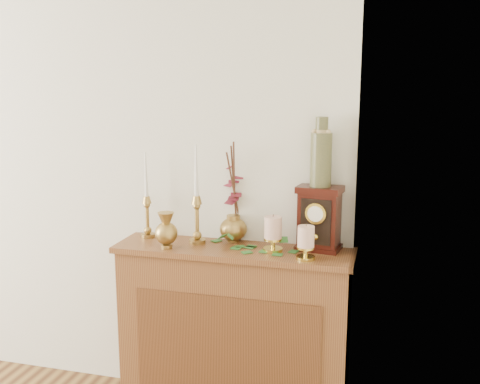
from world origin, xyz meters
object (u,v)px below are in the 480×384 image
(candlestick_center, at_px, (197,212))
(ceramic_vase, at_px, (321,155))
(candlestick_left, at_px, (147,210))
(mantel_clock, at_px, (319,219))
(ginger_jar, at_px, (234,196))
(bud_vase, at_px, (166,231))

(candlestick_center, height_order, ceramic_vase, ceramic_vase)
(candlestick_left, xyz_separation_m, candlestick_center, (0.30, -0.04, 0.02))
(mantel_clock, xyz_separation_m, ceramic_vase, (0.00, 0.00, 0.32))
(candlestick_left, distance_m, ginger_jar, 0.49)
(candlestick_left, xyz_separation_m, ginger_jar, (0.47, 0.08, 0.09))
(bud_vase, distance_m, ceramic_vase, 0.87)
(candlestick_center, xyz_separation_m, ceramic_vase, (0.63, 0.06, 0.31))
(candlestick_left, relative_size, bud_vase, 2.49)
(ginger_jar, xyz_separation_m, ceramic_vase, (0.46, -0.06, 0.24))
(candlestick_center, relative_size, ceramic_vase, 1.52)
(bud_vase, height_order, ginger_jar, ginger_jar)
(candlestick_left, height_order, ceramic_vase, ceramic_vase)
(ginger_jar, relative_size, mantel_clock, 1.65)
(mantel_clock, distance_m, ceramic_vase, 0.32)
(candlestick_center, bearing_deg, ginger_jar, 35.37)
(bud_vase, bearing_deg, ceramic_vase, 13.86)
(bud_vase, xyz_separation_m, mantel_clock, (0.76, 0.18, 0.07))
(candlestick_left, distance_m, bud_vase, 0.25)
(bud_vase, xyz_separation_m, ginger_jar, (0.29, 0.25, 0.15))
(bud_vase, distance_m, mantel_clock, 0.78)
(candlestick_left, bearing_deg, ceramic_vase, 1.09)
(mantel_clock, bearing_deg, ginger_jar, -179.72)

